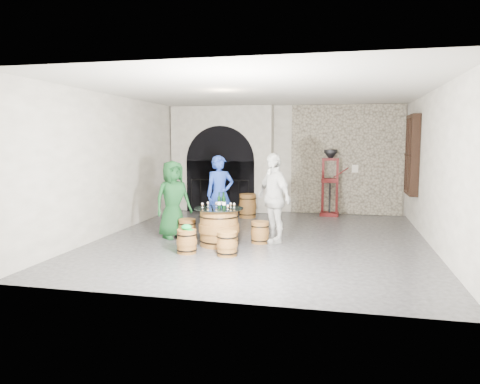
% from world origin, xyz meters
% --- Properties ---
extents(ground, '(8.00, 8.00, 0.00)m').
position_xyz_m(ground, '(0.00, 0.00, 0.00)').
color(ground, '#2C2C2E').
rests_on(ground, ground).
extents(wall_back, '(8.00, 0.00, 8.00)m').
position_xyz_m(wall_back, '(0.00, 4.00, 1.60)').
color(wall_back, silver).
rests_on(wall_back, ground).
extents(wall_front, '(8.00, 0.00, 8.00)m').
position_xyz_m(wall_front, '(0.00, -4.00, 1.60)').
color(wall_front, silver).
rests_on(wall_front, ground).
extents(wall_left, '(0.00, 8.00, 8.00)m').
position_xyz_m(wall_left, '(-3.50, 0.00, 1.60)').
color(wall_left, silver).
rests_on(wall_left, ground).
extents(wall_right, '(0.00, 8.00, 8.00)m').
position_xyz_m(wall_right, '(3.50, 0.00, 1.60)').
color(wall_right, silver).
rests_on(wall_right, ground).
extents(ceiling, '(8.00, 8.00, 0.00)m').
position_xyz_m(ceiling, '(0.00, 0.00, 3.20)').
color(ceiling, beige).
rests_on(ceiling, wall_back).
extents(stone_facing_panel, '(3.20, 0.12, 3.18)m').
position_xyz_m(stone_facing_panel, '(1.80, 3.94, 1.60)').
color(stone_facing_panel, tan).
rests_on(stone_facing_panel, ground).
extents(arched_opening, '(3.10, 0.60, 3.19)m').
position_xyz_m(arched_opening, '(-1.90, 3.74, 1.58)').
color(arched_opening, silver).
rests_on(arched_opening, ground).
extents(shuttered_window, '(0.23, 1.10, 2.00)m').
position_xyz_m(shuttered_window, '(3.38, 2.40, 1.80)').
color(shuttered_window, black).
rests_on(shuttered_window, wall_right).
extents(barrel_table, '(1.01, 1.01, 0.78)m').
position_xyz_m(barrel_table, '(-0.76, -0.78, 0.39)').
color(barrel_table, brown).
rests_on(barrel_table, ground).
extents(barrel_stool_left, '(0.40, 0.40, 0.46)m').
position_xyz_m(barrel_stool_left, '(-1.58, -0.44, 0.23)').
color(barrel_stool_left, brown).
rests_on(barrel_stool_left, ground).
extents(barrel_stool_far, '(0.40, 0.40, 0.46)m').
position_xyz_m(barrel_stool_far, '(-0.98, 0.07, 0.23)').
color(barrel_stool_far, brown).
rests_on(barrel_stool_far, ground).
extents(barrel_stool_right, '(0.40, 0.40, 0.46)m').
position_xyz_m(barrel_stool_right, '(0.03, -0.38, 0.23)').
color(barrel_stool_right, brown).
rests_on(barrel_stool_right, ground).
extents(barrel_stool_near_right, '(0.40, 0.40, 0.46)m').
position_xyz_m(barrel_stool_near_right, '(-0.39, -1.58, 0.23)').
color(barrel_stool_near_right, brown).
rests_on(barrel_stool_near_right, ground).
extents(barrel_stool_near_left, '(0.40, 0.40, 0.46)m').
position_xyz_m(barrel_stool_near_left, '(-1.20, -1.55, 0.23)').
color(barrel_stool_near_left, brown).
rests_on(barrel_stool_near_left, ground).
extents(green_cap, '(0.25, 0.20, 0.11)m').
position_xyz_m(green_cap, '(-1.19, -1.55, 0.50)').
color(green_cap, '#0D9135').
rests_on(green_cap, barrel_stool_near_left).
extents(person_green, '(0.97, 0.99, 1.72)m').
position_xyz_m(person_green, '(-1.95, -0.28, 0.86)').
color(person_green, '#113F1A').
rests_on(person_green, ground).
extents(person_blue, '(0.79, 0.72, 1.82)m').
position_xyz_m(person_blue, '(-1.06, 0.40, 0.91)').
color(person_blue, navy).
rests_on(person_blue, ground).
extents(person_white, '(1.08, 1.14, 1.90)m').
position_xyz_m(person_white, '(0.29, -0.25, 0.95)').
color(person_white, silver).
rests_on(person_white, ground).
extents(wine_bottle_left, '(0.08, 0.08, 0.32)m').
position_xyz_m(wine_bottle_left, '(-0.75, -0.79, 0.91)').
color(wine_bottle_left, black).
rests_on(wine_bottle_left, barrel_table).
extents(wine_bottle_center, '(0.08, 0.08, 0.32)m').
position_xyz_m(wine_bottle_center, '(-0.64, -0.82, 0.91)').
color(wine_bottle_center, black).
rests_on(wine_bottle_center, barrel_table).
extents(wine_bottle_right, '(0.08, 0.08, 0.32)m').
position_xyz_m(wine_bottle_right, '(-0.69, -0.69, 0.91)').
color(wine_bottle_right, black).
rests_on(wine_bottle_right, barrel_table).
extents(tasting_glass_a, '(0.05, 0.05, 0.10)m').
position_xyz_m(tasting_glass_a, '(-1.11, -0.80, 0.83)').
color(tasting_glass_a, '#A75E20').
rests_on(tasting_glass_a, barrel_table).
extents(tasting_glass_b, '(0.05, 0.05, 0.10)m').
position_xyz_m(tasting_glass_b, '(-0.47, -0.68, 0.83)').
color(tasting_glass_b, '#A75E20').
rests_on(tasting_glass_b, barrel_table).
extents(tasting_glass_c, '(0.05, 0.05, 0.10)m').
position_xyz_m(tasting_glass_c, '(-0.87, -0.60, 0.83)').
color(tasting_glass_c, '#A75E20').
rests_on(tasting_glass_c, barrel_table).
extents(tasting_glass_d, '(0.05, 0.05, 0.10)m').
position_xyz_m(tasting_glass_d, '(-0.55, -0.65, 0.83)').
color(tasting_glass_d, '#A75E20').
rests_on(tasting_glass_d, barrel_table).
extents(tasting_glass_e, '(0.05, 0.05, 0.10)m').
position_xyz_m(tasting_glass_e, '(-0.53, -0.96, 0.83)').
color(tasting_glass_e, '#A75E20').
rests_on(tasting_glass_e, barrel_table).
extents(tasting_glass_f, '(0.05, 0.05, 0.10)m').
position_xyz_m(tasting_glass_f, '(-1.05, -0.61, 0.83)').
color(tasting_glass_f, '#A75E20').
rests_on(tasting_glass_f, barrel_table).
extents(side_barrel, '(0.50, 0.50, 0.67)m').
position_xyz_m(side_barrel, '(-0.89, 2.72, 0.33)').
color(side_barrel, brown).
rests_on(side_barrel, ground).
extents(corking_press, '(0.78, 0.44, 1.90)m').
position_xyz_m(corking_press, '(1.36, 3.52, 1.11)').
color(corking_press, '#540F0E').
rests_on(corking_press, ground).
extents(control_box, '(0.18, 0.10, 0.22)m').
position_xyz_m(control_box, '(2.05, 3.86, 1.35)').
color(control_box, silver).
rests_on(control_box, wall_back).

